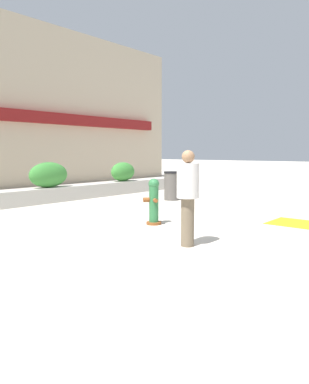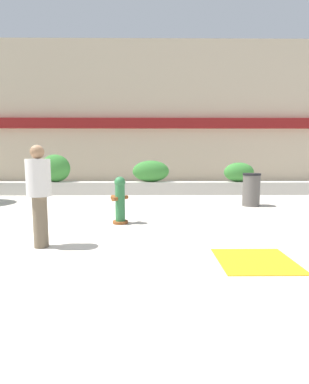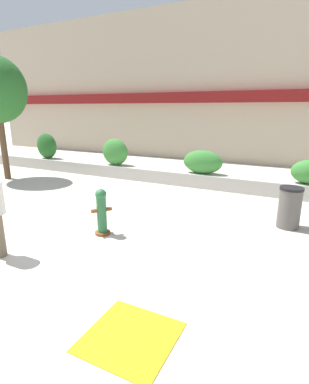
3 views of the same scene
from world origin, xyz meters
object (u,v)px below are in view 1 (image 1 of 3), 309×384
object	(u,v)px
hedge_bush_3	(123,172)
trash_bin	(172,186)
pedestrian	(188,192)
fire_hydrant	(154,201)
hedge_bush_2	(49,175)

from	to	relation	value
hedge_bush_3	trash_bin	distance (m)	2.88
pedestrian	hedge_bush_3	bearing A→B (deg)	52.30
hedge_bush_3	pedestrian	size ratio (longest dim) A/B	0.69
hedge_bush_3	fire_hydrant	distance (m)	6.70
hedge_bush_2	pedestrian	world-z (taller)	pedestrian
hedge_bush_3	trash_bin	bearing A→B (deg)	-98.54
fire_hydrant	trash_bin	size ratio (longest dim) A/B	1.07
hedge_bush_2	fire_hydrant	world-z (taller)	hedge_bush_2
pedestrian	trash_bin	distance (m)	6.49
trash_bin	hedge_bush_3	bearing A→B (deg)	81.46
hedge_bush_3	trash_bin	size ratio (longest dim) A/B	1.18
hedge_bush_2	fire_hydrant	bearing A→B (deg)	-97.61
hedge_bush_2	pedestrian	distance (m)	7.22
hedge_bush_2	pedestrian	xyz separation A→B (m)	(-1.86, -6.97, 0.06)
trash_bin	hedge_bush_2	bearing A→B (deg)	137.72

